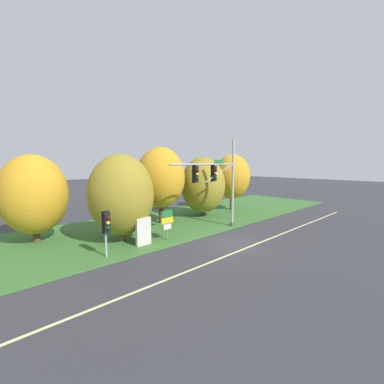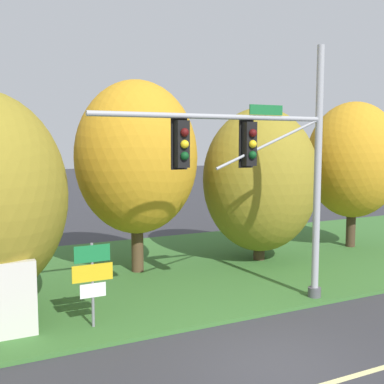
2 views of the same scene
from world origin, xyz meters
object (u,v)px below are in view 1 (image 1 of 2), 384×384
Objects in this scene: route_sign_post at (167,221)px; tree_behind_signpost at (161,178)px; tree_tall_centre at (232,177)px; tree_left_of_mast at (121,195)px; info_kiosk at (143,232)px; traffic_signal_mast at (219,179)px; pedestrian_signal_near_kerb at (107,225)px; tree_mid_verge at (203,185)px; tree_nearest_road at (34,195)px.

tree_behind_signpost is (2.91, 4.62, 2.82)m from route_sign_post.
route_sign_post is 6.15m from tree_behind_signpost.
tree_behind_signpost is at bearing 178.12° from tree_tall_centre.
tree_left_of_mast is 3.28× the size of info_kiosk.
info_kiosk is at bearing 174.23° from route_sign_post.
route_sign_post is 1.99m from info_kiosk.
pedestrian_signal_near_kerb is (-9.67, 0.38, -2.29)m from traffic_signal_mast.
tree_tall_centre is at bearing 17.99° from route_sign_post.
tree_left_of_mast reaches higher than pedestrian_signal_near_kerb.
tree_left_of_mast is at bearing -154.85° from tree_behind_signpost.
tree_mid_verge is 10.91m from info_kiosk.
tree_tall_centre is 15.95m from info_kiosk.
pedestrian_signal_near_kerb is 9.36m from tree_behind_signpost.
tree_left_of_mast is 0.94× the size of tree_tall_centre.
tree_behind_signpost reaches higher than info_kiosk.
tree_tall_centre is (17.93, 4.56, 2.00)m from pedestrian_signal_near_kerb.
tree_nearest_road is (-2.28, 6.36, 1.41)m from pedestrian_signal_near_kerb.
traffic_signal_mast reaches higher than pedestrian_signal_near_kerb.
tree_behind_signpost reaches higher than tree_tall_centre.
pedestrian_signal_near_kerb is 3.56m from tree_left_of_mast.
traffic_signal_mast is 3.45× the size of route_sign_post.
pedestrian_signal_near_kerb is 0.42× the size of tree_tall_centre.
pedestrian_signal_near_kerb is at bearing 177.73° from traffic_signal_mast.
info_kiosk is at bearing -164.86° from tree_tall_centre.
tree_behind_signpost reaches higher than tree_left_of_mast.
tree_left_of_mast is 6.01m from tree_behind_signpost.
traffic_signal_mast is at bearing -29.43° from tree_nearest_road.
traffic_signal_mast is 9.64m from tree_tall_centre.
traffic_signal_mast is 5.76m from tree_mid_verge.
traffic_signal_mast reaches higher than tree_nearest_road.
info_kiosk is at bearing -158.51° from tree_mid_verge.
tree_left_of_mast is 1.01× the size of tree_mid_verge.
tree_left_of_mast is at bearing -172.04° from tree_tall_centre.
route_sign_post is 0.34× the size of tree_tall_centre.
tree_behind_signpost reaches higher than pedestrian_signal_near_kerb.
tree_tall_centre is at bearing 15.14° from info_kiosk.
traffic_signal_mast is 1.09× the size of tree_behind_signpost.
pedestrian_signal_near_kerb is at bearing -147.37° from tree_behind_signpost.
traffic_signal_mast is at bearing -69.10° from tree_behind_signpost.
route_sign_post is (4.74, 0.28, -0.58)m from pedestrian_signal_near_kerb.
tree_behind_signpost is 5.20m from tree_mid_verge.
traffic_signal_mast is 13.75m from tree_nearest_road.
tree_nearest_road reaches higher than tree_mid_verge.
traffic_signal_mast reaches higher than route_sign_post.
route_sign_post is at bearing -5.77° from info_kiosk.
tree_left_of_mast is (-7.40, 2.76, -0.93)m from traffic_signal_mast.
tree_nearest_road is 0.88× the size of tree_behind_signpost.
tree_tall_centre is (10.28, -0.34, -0.25)m from tree_behind_signpost.
tree_nearest_road is 8.17m from info_kiosk.
tree_behind_signpost reaches higher than tree_nearest_road.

